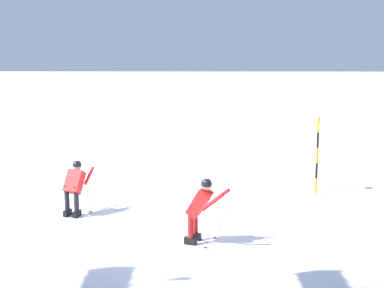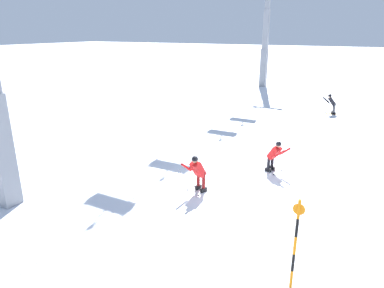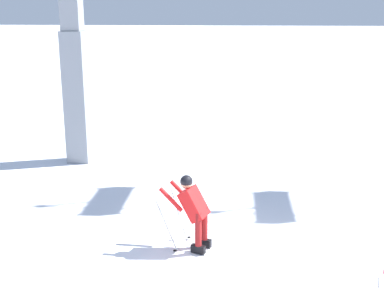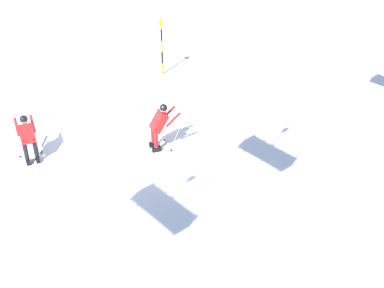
{
  "view_description": "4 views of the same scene",
  "coord_description": "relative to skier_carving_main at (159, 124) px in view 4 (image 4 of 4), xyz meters",
  "views": [
    {
      "loc": [
        -1.08,
        12.01,
        4.18
      ],
      "look_at": [
        -0.86,
        1.62,
        2.38
      ],
      "focal_mm": 47.57,
      "sensor_mm": 36.0,
      "label": 1
    },
    {
      "loc": [
        -11.82,
        -4.44,
        5.99
      ],
      "look_at": [
        -0.56,
        1.55,
        1.75
      ],
      "focal_mm": 32.34,
      "sensor_mm": 36.0,
      "label": 2
    },
    {
      "loc": [
        -0.27,
        -7.92,
        4.64
      ],
      "look_at": [
        -1.14,
        2.12,
        1.87
      ],
      "focal_mm": 46.49,
      "sensor_mm": 36.0,
      "label": 3
    },
    {
      "loc": [
        6.88,
        11.63,
        8.47
      ],
      "look_at": [
        -0.78,
        2.85,
        1.1
      ],
      "focal_mm": 46.55,
      "sensor_mm": 36.0,
      "label": 4
    }
  ],
  "objects": [
    {
      "name": "ground_plane",
      "position": [
        1.03,
        -1.06,
        -0.88
      ],
      "size": [
        260.0,
        260.0,
        0.0
      ],
      "primitive_type": "plane",
      "color": "white"
    },
    {
      "name": "skier_carving_main",
      "position": [
        0.0,
        0.0,
        0.0
      ],
      "size": [
        1.74,
        1.07,
        1.66
      ],
      "color": "white",
      "rests_on": "ground_plane"
    },
    {
      "name": "trail_marker_pole",
      "position": [
        -3.55,
        -4.38,
        0.39
      ],
      "size": [
        0.07,
        0.28,
        2.38
      ],
      "color": "orange",
      "rests_on": "ground_plane"
    },
    {
      "name": "skier_distant_downhill",
      "position": [
        3.33,
        -2.05,
        -0.05
      ],
      "size": [
        1.0,
        1.72,
        1.58
      ],
      "color": "white",
      "rests_on": "ground_plane"
    }
  ]
}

